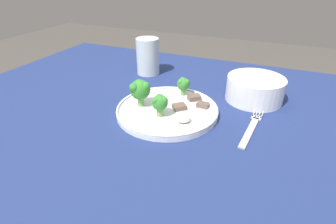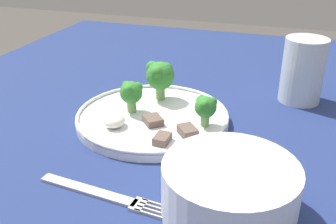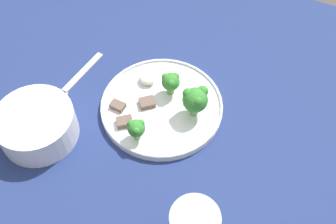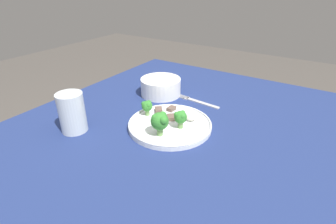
{
  "view_description": "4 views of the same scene",
  "coord_description": "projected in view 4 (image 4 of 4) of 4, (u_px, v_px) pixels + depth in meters",
  "views": [
    {
      "loc": [
        0.26,
        -0.53,
        1.1
      ],
      "look_at": [
        0.04,
        -0.02,
        0.79
      ],
      "focal_mm": 28.0,
      "sensor_mm": 36.0,
      "label": 1
    },
    {
      "loc": [
        0.59,
        0.23,
        1.08
      ],
      "look_at": [
        0.03,
        0.04,
        0.79
      ],
      "focal_mm": 42.0,
      "sensor_mm": 36.0,
      "label": 2
    },
    {
      "loc": [
        -0.2,
        0.45,
        1.45
      ],
      "look_at": [
        0.0,
        0.04,
        0.8
      ],
      "focal_mm": 42.0,
      "sensor_mm": 36.0,
      "label": 3
    },
    {
      "loc": [
        -0.57,
        -0.37,
        1.19
      ],
      "look_at": [
        0.02,
        0.01,
        0.82
      ],
      "focal_mm": 28.0,
      "sensor_mm": 36.0,
      "label": 4
    }
  ],
  "objects": [
    {
      "name": "table",
      "position": [
        168.0,
        159.0,
        0.84
      ],
      "size": [
        1.24,
        0.98,
        0.77
      ],
      "color": "navy",
      "rests_on": "ground_plane"
    },
    {
      "name": "dinner_plate",
      "position": [
        170.0,
        125.0,
        0.82
      ],
      "size": [
        0.26,
        0.26,
        0.02
      ],
      "color": "white",
      "rests_on": "table"
    },
    {
      "name": "fork",
      "position": [
        196.0,
        101.0,
        0.99
      ],
      "size": [
        0.04,
        0.19,
        0.0
      ],
      "color": "#B2B2B7",
      "rests_on": "table"
    },
    {
      "name": "cream_bowl",
      "position": [
        161.0,
        87.0,
        1.03
      ],
      "size": [
        0.16,
        0.16,
        0.07
      ],
      "color": "white",
      "rests_on": "table"
    },
    {
      "name": "drinking_glass",
      "position": [
        72.0,
        115.0,
        0.78
      ],
      "size": [
        0.08,
        0.08,
        0.12
      ],
      "color": "silver",
      "rests_on": "table"
    },
    {
      "name": "broccoli_floret_near_rim_left",
      "position": [
        147.0,
        106.0,
        0.85
      ],
      "size": [
        0.04,
        0.04,
        0.05
      ],
      "color": "#709E56",
      "rests_on": "dinner_plate"
    },
    {
      "name": "broccoli_floret_center_left",
      "position": [
        181.0,
        117.0,
        0.78
      ],
      "size": [
        0.04,
        0.04,
        0.06
      ],
      "color": "#709E56",
      "rests_on": "dinner_plate"
    },
    {
      "name": "broccoli_floret_back_left",
      "position": [
        161.0,
        121.0,
        0.74
      ],
      "size": [
        0.05,
        0.05,
        0.07
      ],
      "color": "#709E56",
      "rests_on": "dinner_plate"
    },
    {
      "name": "meat_slice_front_slice",
      "position": [
        159.0,
        110.0,
        0.88
      ],
      "size": [
        0.04,
        0.04,
        0.01
      ],
      "color": "brown",
      "rests_on": "dinner_plate"
    },
    {
      "name": "meat_slice_middle_slice",
      "position": [
        172.0,
        117.0,
        0.84
      ],
      "size": [
        0.04,
        0.04,
        0.01
      ],
      "color": "brown",
      "rests_on": "dinner_plate"
    },
    {
      "name": "meat_slice_rear_slice",
      "position": [
        171.0,
        109.0,
        0.9
      ],
      "size": [
        0.03,
        0.02,
        0.01
      ],
      "color": "brown",
      "rests_on": "dinner_plate"
    },
    {
      "name": "sauce_dollop",
      "position": [
        191.0,
        117.0,
        0.83
      ],
      "size": [
        0.04,
        0.03,
        0.02
      ],
      "color": "silver",
      "rests_on": "dinner_plate"
    }
  ]
}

